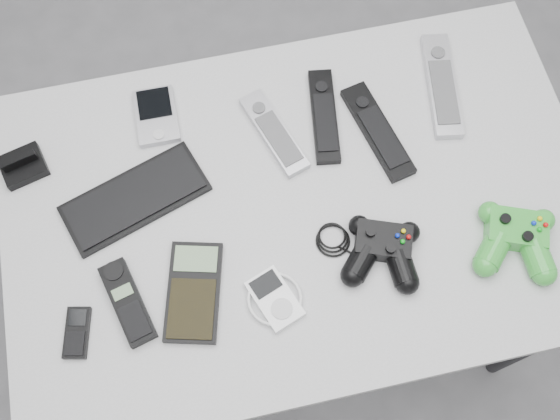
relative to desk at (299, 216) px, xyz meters
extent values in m
plane|color=slate|center=(-0.09, -0.07, -0.70)|extent=(3.50, 3.50, 0.00)
cube|color=#9FA0A2|center=(0.00, 0.00, 0.05)|extent=(1.15, 0.74, 0.03)
cylinder|color=black|center=(0.52, -0.32, -0.33)|extent=(0.04, 0.04, 0.74)
cylinder|color=black|center=(-0.52, 0.32, -0.33)|extent=(0.04, 0.04, 0.74)
cylinder|color=black|center=(0.52, 0.32, -0.33)|extent=(0.04, 0.04, 0.74)
cube|color=black|center=(-0.31, 0.08, 0.08)|extent=(0.30, 0.20, 0.02)
cube|color=black|center=(-0.52, 0.19, 0.09)|extent=(0.10, 0.09, 0.04)
cube|color=#A6A5AC|center=(-0.24, 0.25, 0.08)|extent=(0.08, 0.13, 0.02)
cube|color=#A6A5AC|center=(-0.02, 0.16, 0.08)|extent=(0.11, 0.21, 0.02)
cube|color=black|center=(0.09, 0.17, 0.08)|extent=(0.08, 0.22, 0.02)
cube|color=black|center=(0.19, 0.12, 0.08)|extent=(0.10, 0.23, 0.02)
cube|color=#B0AFB6|center=(0.35, 0.19, 0.08)|extent=(0.10, 0.25, 0.02)
cube|color=black|center=(-0.45, -0.16, 0.07)|extent=(0.06, 0.10, 0.02)
cube|color=black|center=(-0.35, -0.13, 0.08)|extent=(0.09, 0.17, 0.03)
cube|color=black|center=(-0.23, -0.13, 0.08)|extent=(0.14, 0.21, 0.02)
cube|color=white|center=(-0.09, -0.18, 0.08)|extent=(0.13, 0.14, 0.02)
camera|label=1|loc=(-0.14, -0.47, 1.24)|focal=42.00mm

